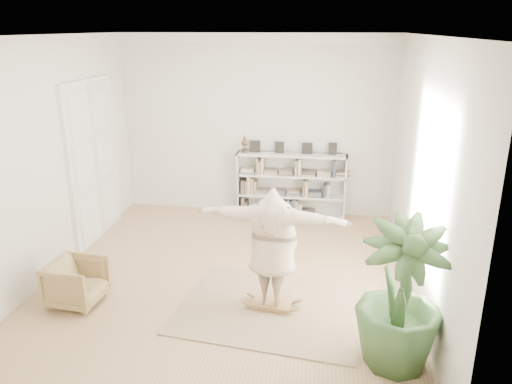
% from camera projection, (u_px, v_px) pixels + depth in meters
% --- Properties ---
extents(floor, '(6.00, 6.00, 0.00)m').
position_uv_depth(floor, '(229.00, 276.00, 7.79)').
color(floor, '#9E8251').
rests_on(floor, ground).
extents(room_shell, '(6.00, 6.00, 6.00)m').
position_uv_depth(room_shell, '(255.00, 38.00, 9.44)').
color(room_shell, silver).
rests_on(room_shell, floor).
extents(doors, '(0.09, 1.78, 2.92)m').
position_uv_depth(doors, '(93.00, 162.00, 8.92)').
color(doors, white).
rests_on(doors, floor).
extents(bookshelf, '(2.20, 0.35, 1.64)m').
position_uv_depth(bookshelf, '(291.00, 186.00, 10.13)').
color(bookshelf, silver).
rests_on(bookshelf, floor).
extents(armchair, '(0.76, 0.74, 0.64)m').
position_uv_depth(armchair, '(77.00, 282.00, 6.95)').
color(armchair, tan).
rests_on(armchair, floor).
extents(rug, '(2.73, 2.30, 0.02)m').
position_uv_depth(rug, '(272.00, 308.00, 6.91)').
color(rug, tan).
rests_on(rug, floor).
extents(rocker_board, '(0.57, 0.39, 0.11)m').
position_uv_depth(rocker_board, '(272.00, 304.00, 6.89)').
color(rocker_board, olive).
rests_on(rocker_board, rug).
extents(person, '(2.10, 0.81, 1.66)m').
position_uv_depth(person, '(273.00, 244.00, 6.60)').
color(person, beige).
rests_on(person, rocker_board).
extents(houseplant, '(1.09, 1.09, 1.76)m').
position_uv_depth(houseplant, '(401.00, 296.00, 5.52)').
color(houseplant, '#35562B').
rests_on(houseplant, floor).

